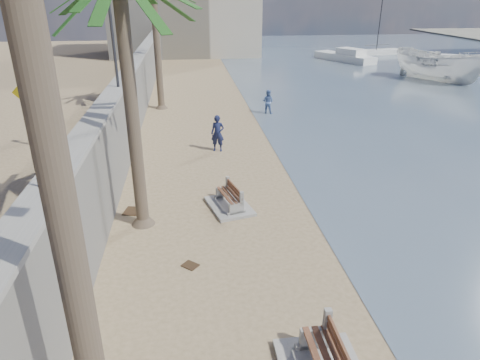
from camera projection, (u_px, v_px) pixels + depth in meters
ground_plane at (303, 357)px, 9.30m from camera, size 140.00×140.00×0.00m
seawall at (138, 91)px, 26.18m from camera, size 0.45×70.00×3.50m
wall_cap at (135, 61)px, 25.46m from camera, size 0.80×70.00×0.12m
bench_far at (229, 199)px, 15.65m from camera, size 1.81×2.27×0.84m
pedestrian_sign at (39, 116)px, 8.02m from camera, size 0.78×0.07×2.40m
streetlight at (110, 10)px, 16.96m from camera, size 0.28×0.28×5.12m
person_a at (218, 131)px, 21.07m from camera, size 0.85×0.67×2.07m
person_b at (268, 100)px, 27.82m from camera, size 1.03×0.97×1.71m
boat_cruiser at (440, 64)px, 37.90m from camera, size 4.50×4.53×3.82m
yacht_near at (452, 67)px, 43.73m from camera, size 8.09×10.98×1.50m
yacht_far at (344, 58)px, 49.66m from camera, size 5.43×8.03×1.50m
sailboat_west at (376, 52)px, 54.86m from camera, size 7.37×3.30×11.36m
debris_c at (132, 211)px, 15.50m from camera, size 0.68×0.78×0.03m
debris_d at (190, 265)px, 12.41m from camera, size 0.57×0.56×0.03m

